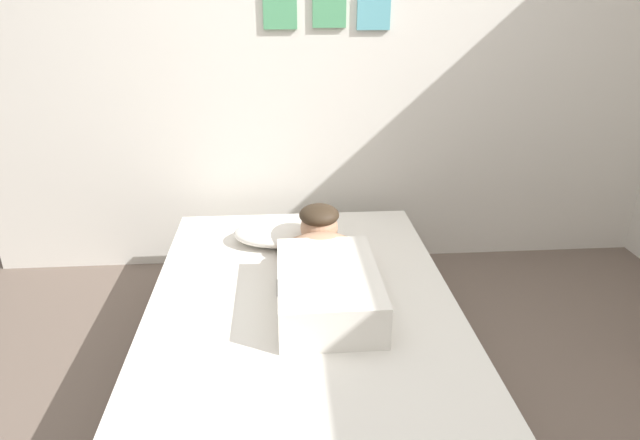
{
  "coord_description": "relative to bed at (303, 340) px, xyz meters",
  "views": [
    {
      "loc": [
        -0.29,
        -1.58,
        1.67
      ],
      "look_at": [
        -0.11,
        0.77,
        0.66
      ],
      "focal_mm": 30.48,
      "sensor_mm": 36.0,
      "label": 1
    }
  ],
  "objects": [
    {
      "name": "back_wall",
      "position": [
        0.21,
        1.25,
        1.05
      ],
      "size": [
        4.19,
        0.12,
        2.5
      ],
      "color": "silver",
      "rests_on": "ground"
    },
    {
      "name": "bed",
      "position": [
        0.0,
        0.0,
        0.0
      ],
      "size": [
        1.38,
        2.05,
        0.41
      ],
      "color": "gray",
      "rests_on": "ground"
    },
    {
      "name": "pillow",
      "position": [
        -0.08,
        0.61,
        0.26
      ],
      "size": [
        0.52,
        0.32,
        0.11
      ],
      "primitive_type": "ellipsoid",
      "color": "white",
      "rests_on": "bed"
    },
    {
      "name": "person_lying",
      "position": [
        0.11,
        0.08,
        0.31
      ],
      "size": [
        0.43,
        0.92,
        0.27
      ],
      "color": "silver",
      "rests_on": "bed"
    },
    {
      "name": "coffee_cup",
      "position": [
        0.17,
        0.46,
        0.25
      ],
      "size": [
        0.12,
        0.09,
        0.07
      ],
      "color": "#D84C47",
      "rests_on": "bed"
    },
    {
      "name": "cell_phone",
      "position": [
        -0.08,
        0.11,
        0.21
      ],
      "size": [
        0.07,
        0.14,
        0.01
      ],
      "primitive_type": "cube",
      "color": "black",
      "rests_on": "bed"
    }
  ]
}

